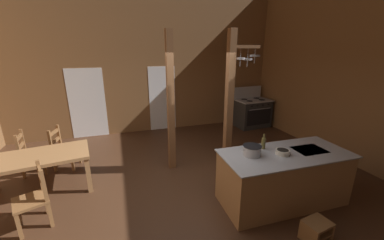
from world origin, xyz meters
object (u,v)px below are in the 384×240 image
at_px(ladderback_chair_by_post, 31,154).
at_px(stockpot_on_counter, 252,150).
at_px(step_stool, 316,229).
at_px(ladderback_chair_near_window, 63,149).
at_px(ladderback_chair_at_table_end, 34,198).
at_px(bottle_tall_on_counter, 263,143).
at_px(mixing_bowl_on_counter, 283,152).
at_px(kitchen_island, 283,177).
at_px(stove_range, 252,112).
at_px(dining_table, 37,160).

distance_m(ladderback_chair_by_post, stockpot_on_counter, 4.53).
xyz_separation_m(step_stool, ladderback_chair_near_window, (-3.71, 3.39, 0.27)).
xyz_separation_m(ladderback_chair_at_table_end, bottle_tall_on_counter, (3.61, -0.40, 0.57)).
bearing_deg(mixing_bowl_on_counter, ladderback_chair_near_window, 145.88).
bearing_deg(bottle_tall_on_counter, step_stool, -82.72).
height_order(ladderback_chair_at_table_end, bottle_tall_on_counter, bottle_tall_on_counter).
xyz_separation_m(kitchen_island, stove_range, (1.75, 3.78, 0.02)).
xyz_separation_m(ladderback_chair_by_post, ladderback_chair_at_table_end, (0.55, -1.78, 0.00)).
height_order(step_stool, bottle_tall_on_counter, bottle_tall_on_counter).
relative_size(ladderback_chair_near_window, ladderback_chair_by_post, 1.00).
bearing_deg(mixing_bowl_on_counter, stockpot_on_counter, 165.78).
distance_m(kitchen_island, stove_range, 4.16).
bearing_deg(step_stool, stockpot_on_counter, 115.55).
relative_size(step_stool, ladderback_chair_at_table_end, 0.42).
distance_m(dining_table, stockpot_on_counter, 3.78).
xyz_separation_m(kitchen_island, ladderback_chair_at_table_end, (-3.88, 0.67, -0.01)).
xyz_separation_m(stove_range, bottle_tall_on_counter, (-2.02, -3.51, 0.54)).
bearing_deg(ladderback_chair_by_post, step_stool, -37.71).
xyz_separation_m(dining_table, stockpot_on_counter, (3.46, -1.50, 0.35)).
height_order(stove_range, bottle_tall_on_counter, stove_range).
relative_size(ladderback_chair_at_table_end, mixing_bowl_on_counter, 4.27).
xyz_separation_m(stove_range, mixing_bowl_on_counter, (-1.85, -3.80, 0.48)).
height_order(step_stool, dining_table, dining_table).
height_order(stove_range, step_stool, stove_range).
bearing_deg(bottle_tall_on_counter, ladderback_chair_by_post, 152.40).
xyz_separation_m(kitchen_island, stockpot_on_counter, (-0.59, 0.10, 0.54)).
height_order(ladderback_chair_near_window, stockpot_on_counter, stockpot_on_counter).
relative_size(stove_range, step_stool, 3.33).
distance_m(kitchen_island, stockpot_on_counter, 0.81).
distance_m(stove_range, bottle_tall_on_counter, 4.08).
distance_m(dining_table, mixing_bowl_on_counter, 4.28).
height_order(stove_range, ladderback_chair_by_post, stove_range).
height_order(step_stool, stockpot_on_counter, stockpot_on_counter).
bearing_deg(step_stool, stove_range, 68.18).
height_order(ladderback_chair_near_window, bottle_tall_on_counter, bottle_tall_on_counter).
bearing_deg(stove_range, mixing_bowl_on_counter, -115.93).
bearing_deg(ladderback_chair_at_table_end, dining_table, 100.41).
relative_size(ladderback_chair_near_window, ladderback_chair_at_table_end, 1.00).
bearing_deg(kitchen_island, dining_table, 158.45).
xyz_separation_m(kitchen_island, ladderback_chair_by_post, (-4.43, 2.45, -0.01)).
bearing_deg(ladderback_chair_near_window, stockpot_on_counter, -36.60).
distance_m(ladderback_chair_at_table_end, bottle_tall_on_counter, 3.68).
relative_size(dining_table, ladderback_chair_by_post, 1.91).
xyz_separation_m(ladderback_chair_near_window, ladderback_chair_at_table_end, (-0.05, -1.83, 0.00)).
distance_m(dining_table, ladderback_chair_by_post, 0.95).
distance_m(ladderback_chair_near_window, ladderback_chair_at_table_end, 1.83).
bearing_deg(stove_range, step_stool, -111.82).
distance_m(stove_range, step_stool, 5.04).
relative_size(mixing_bowl_on_counter, bottle_tall_on_counter, 0.84).
relative_size(ladderback_chair_by_post, mixing_bowl_on_counter, 4.27).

